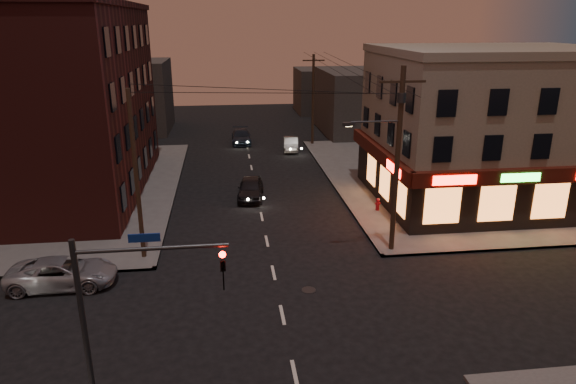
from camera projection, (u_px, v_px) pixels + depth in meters
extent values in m
plane|color=black|center=(282.00, 315.00, 22.50)|extent=(120.00, 120.00, 0.00)
cube|color=#514F4C|center=(472.00, 176.00, 42.47)|extent=(24.00, 28.00, 0.15)
cube|color=#514F4C|center=(14.00, 193.00, 38.24)|extent=(24.00, 28.00, 0.15)
cube|color=gray|center=(490.00, 129.00, 35.45)|extent=(15.00, 12.00, 10.00)
cube|color=gray|center=(499.00, 51.00, 33.79)|extent=(15.20, 12.20, 0.50)
cube|color=black|center=(531.00, 203.00, 30.90)|extent=(15.12, 0.25, 3.40)
cube|color=black|center=(382.00, 179.00, 35.62)|extent=(0.25, 12.12, 3.40)
cube|color=#45130B|center=(539.00, 175.00, 30.04)|extent=(15.60, 0.50, 0.90)
cube|color=#45130B|center=(380.00, 154.00, 35.02)|extent=(0.50, 12.60, 0.90)
cube|color=#FF140C|center=(455.00, 180.00, 29.17)|extent=(2.60, 0.06, 0.55)
cube|color=#26FF3F|center=(521.00, 178.00, 29.64)|extent=(2.40, 0.06, 0.50)
cube|color=#FF140C|center=(393.00, 169.00, 31.41)|extent=(0.06, 2.60, 0.55)
cube|color=orange|center=(524.00, 202.00, 30.65)|extent=(12.40, 0.08, 2.20)
cube|color=orange|center=(385.00, 182.00, 34.63)|extent=(0.08, 8.40, 2.20)
cube|color=#4A1A17|center=(50.00, 104.00, 36.57)|extent=(12.00, 20.00, 13.00)
cube|color=#3F3D3A|center=(366.00, 101.00, 58.80)|extent=(10.00, 12.00, 7.00)
cube|color=#3F3D3A|center=(129.00, 96.00, 59.24)|extent=(9.00, 10.00, 8.00)
cube|color=#3F3D3A|center=(325.00, 90.00, 71.90)|extent=(8.00, 8.00, 6.00)
cylinder|color=#382619|center=(397.00, 162.00, 27.12)|extent=(0.28, 0.28, 10.00)
cube|color=#382619|center=(403.00, 82.00, 25.79)|extent=(2.40, 0.12, 0.12)
cylinder|color=#333538|center=(402.00, 98.00, 26.05)|extent=(0.44, 0.44, 0.50)
cylinder|color=#333538|center=(375.00, 122.00, 26.27)|extent=(2.60, 0.10, 0.10)
cube|color=#333538|center=(349.00, 124.00, 26.14)|extent=(0.60, 0.25, 0.18)
cube|color=#FFD88C|center=(349.00, 126.00, 26.17)|extent=(0.35, 0.15, 0.04)
cylinder|color=#382619|center=(313.00, 100.00, 51.94)|extent=(0.26, 0.26, 9.00)
cylinder|color=#382619|center=(136.00, 177.00, 26.34)|extent=(0.24, 0.24, 9.00)
cylinder|color=#333538|center=(85.00, 337.00, 15.44)|extent=(0.18, 0.18, 6.40)
cylinder|color=#333538|center=(152.00, 249.00, 14.81)|extent=(4.40, 0.12, 0.12)
imported|color=black|center=(223.00, 260.00, 15.20)|extent=(0.16, 0.20, 1.00)
sphere|color=#FF0C05|center=(222.00, 255.00, 15.01)|extent=(0.20, 0.20, 0.20)
cube|color=navy|center=(144.00, 238.00, 14.67)|extent=(0.90, 0.05, 0.25)
imported|color=#95969D|center=(62.00, 273.00, 24.76)|extent=(5.04, 2.33, 1.40)
imported|color=black|center=(251.00, 188.00, 37.15)|extent=(2.24, 4.54, 1.49)
imported|color=slate|center=(291.00, 144.00, 50.87)|extent=(1.82, 4.10, 1.31)
imported|color=black|center=(241.00, 137.00, 53.89)|extent=(2.01, 4.88, 1.41)
cylinder|color=maroon|center=(378.00, 205.00, 34.43)|extent=(0.25, 0.25, 0.68)
sphere|color=maroon|center=(378.00, 200.00, 34.31)|extent=(0.27, 0.27, 0.27)
cylinder|color=maroon|center=(378.00, 203.00, 34.39)|extent=(0.36, 0.14, 0.14)
cylinder|color=maroon|center=(378.00, 203.00, 34.39)|extent=(0.14, 0.36, 0.14)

